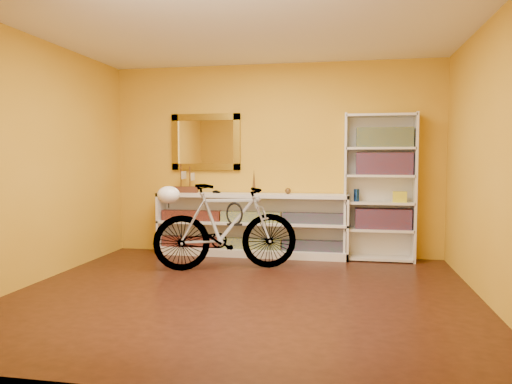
% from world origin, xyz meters
% --- Properties ---
extents(floor, '(4.50, 4.00, 0.01)m').
position_xyz_m(floor, '(0.00, 0.00, -0.01)').
color(floor, black).
rests_on(floor, ground).
extents(ceiling, '(4.50, 4.00, 0.01)m').
position_xyz_m(ceiling, '(0.00, 0.00, 2.60)').
color(ceiling, silver).
rests_on(ceiling, ground).
extents(back_wall, '(4.50, 0.01, 2.60)m').
position_xyz_m(back_wall, '(0.00, 2.00, 1.30)').
color(back_wall, gold).
rests_on(back_wall, ground).
extents(left_wall, '(0.01, 4.00, 2.60)m').
position_xyz_m(left_wall, '(-2.25, 0.00, 1.30)').
color(left_wall, gold).
rests_on(left_wall, ground).
extents(right_wall, '(0.01, 4.00, 2.60)m').
position_xyz_m(right_wall, '(2.25, 0.00, 1.30)').
color(right_wall, gold).
rests_on(right_wall, ground).
extents(gilt_mirror, '(0.98, 0.06, 0.78)m').
position_xyz_m(gilt_mirror, '(-0.95, 1.97, 1.55)').
color(gilt_mirror, brown).
rests_on(gilt_mirror, back_wall).
extents(wall_socket, '(0.09, 0.02, 0.09)m').
position_xyz_m(wall_socket, '(0.90, 1.99, 0.25)').
color(wall_socket, silver).
rests_on(wall_socket, back_wall).
extents(console_unit, '(2.60, 0.35, 0.85)m').
position_xyz_m(console_unit, '(-0.27, 1.81, 0.42)').
color(console_unit, silver).
rests_on(console_unit, floor).
extents(cd_row_lower, '(2.50, 0.13, 0.14)m').
position_xyz_m(cd_row_lower, '(-0.27, 1.79, 0.17)').
color(cd_row_lower, black).
rests_on(cd_row_lower, console_unit).
extents(cd_row_upper, '(2.50, 0.13, 0.14)m').
position_xyz_m(cd_row_upper, '(-0.27, 1.79, 0.54)').
color(cd_row_upper, navy).
rests_on(cd_row_upper, console_unit).
extents(model_ship, '(0.34, 0.15, 0.40)m').
position_xyz_m(model_ship, '(-1.20, 1.81, 1.05)').
color(model_ship, '#411F12').
rests_on(model_ship, console_unit).
extents(toy_car, '(0.00, 0.00, 0.00)m').
position_xyz_m(toy_car, '(-0.76, 1.81, 0.85)').
color(toy_car, black).
rests_on(toy_car, console_unit).
extents(bronze_ornament, '(0.06, 0.06, 0.33)m').
position_xyz_m(bronze_ornament, '(-0.24, 1.81, 1.02)').
color(bronze_ornament, brown).
rests_on(bronze_ornament, console_unit).
extents(decorative_orb, '(0.08, 0.08, 0.08)m').
position_xyz_m(decorative_orb, '(0.22, 1.81, 0.89)').
color(decorative_orb, brown).
rests_on(decorative_orb, console_unit).
extents(bookcase, '(0.90, 0.30, 1.90)m').
position_xyz_m(bookcase, '(1.41, 1.84, 0.95)').
color(bookcase, silver).
rests_on(bookcase, floor).
extents(book_row_a, '(0.70, 0.22, 0.26)m').
position_xyz_m(book_row_a, '(1.46, 1.84, 0.55)').
color(book_row_a, maroon).
rests_on(book_row_a, bookcase).
extents(book_row_b, '(0.70, 0.22, 0.28)m').
position_xyz_m(book_row_b, '(1.46, 1.84, 1.25)').
color(book_row_b, maroon).
rests_on(book_row_b, bookcase).
extents(book_row_c, '(0.70, 0.22, 0.25)m').
position_xyz_m(book_row_c, '(1.46, 1.84, 1.59)').
color(book_row_c, navy).
rests_on(book_row_c, bookcase).
extents(travel_mug, '(0.07, 0.07, 0.16)m').
position_xyz_m(travel_mug, '(1.12, 1.82, 0.85)').
color(travel_mug, navy).
rests_on(travel_mug, bookcase).
extents(red_tin, '(0.17, 0.17, 0.19)m').
position_xyz_m(red_tin, '(1.21, 1.87, 1.56)').
color(red_tin, maroon).
rests_on(red_tin, bookcase).
extents(yellow_bag, '(0.19, 0.13, 0.14)m').
position_xyz_m(yellow_bag, '(1.66, 1.80, 0.83)').
color(yellow_bag, gold).
rests_on(yellow_bag, bookcase).
extents(bicycle, '(1.00, 1.79, 1.02)m').
position_xyz_m(bicycle, '(-0.41, 0.97, 0.51)').
color(bicycle, silver).
rests_on(bicycle, floor).
extents(helmet, '(0.27, 0.26, 0.20)m').
position_xyz_m(helmet, '(-1.04, 0.75, 0.90)').
color(helmet, white).
rests_on(helmet, bicycle).
extents(u_lock, '(0.20, 0.02, 0.20)m').
position_xyz_m(u_lock, '(-0.32, 1.01, 0.67)').
color(u_lock, black).
rests_on(u_lock, bicycle).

